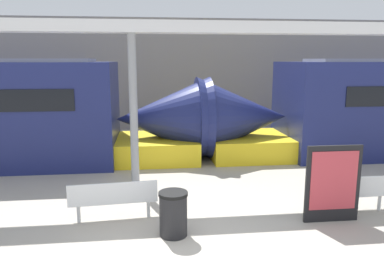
{
  "coord_description": "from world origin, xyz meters",
  "views": [
    {
      "loc": [
        -0.59,
        -5.62,
        3.16
      ],
      "look_at": [
        0.45,
        3.44,
        1.4
      ],
      "focal_mm": 35.0,
      "sensor_mm": 36.0,
      "label": 1
    }
  ],
  "objects_px": {
    "bench_far": "(355,191)",
    "poster_board": "(333,184)",
    "bench_near": "(113,197)",
    "trash_bin": "(173,214)",
    "support_column_near": "(134,113)"
  },
  "relations": [
    {
      "from": "bench_near",
      "to": "trash_bin",
      "type": "bearing_deg",
      "value": -37.47
    },
    {
      "from": "trash_bin",
      "to": "support_column_near",
      "type": "bearing_deg",
      "value": 105.81
    },
    {
      "from": "bench_far",
      "to": "trash_bin",
      "type": "bearing_deg",
      "value": -173.65
    },
    {
      "from": "bench_near",
      "to": "support_column_near",
      "type": "relative_size",
      "value": 0.46
    },
    {
      "from": "trash_bin",
      "to": "bench_far",
      "type": "bearing_deg",
      "value": 8.21
    },
    {
      "from": "support_column_near",
      "to": "trash_bin",
      "type": "bearing_deg",
      "value": -74.19
    },
    {
      "from": "bench_near",
      "to": "trash_bin",
      "type": "height_order",
      "value": "bench_near"
    },
    {
      "from": "bench_far",
      "to": "poster_board",
      "type": "height_order",
      "value": "poster_board"
    },
    {
      "from": "bench_far",
      "to": "poster_board",
      "type": "xyz_separation_m",
      "value": [
        -0.65,
        -0.31,
        0.29
      ]
    },
    {
      "from": "poster_board",
      "to": "support_column_near",
      "type": "relative_size",
      "value": 0.41
    },
    {
      "from": "bench_near",
      "to": "support_column_near",
      "type": "xyz_separation_m",
      "value": [
        0.36,
        2.0,
        1.4
      ]
    },
    {
      "from": "bench_far",
      "to": "trash_bin",
      "type": "relative_size",
      "value": 1.97
    },
    {
      "from": "trash_bin",
      "to": "support_column_near",
      "type": "relative_size",
      "value": 0.22
    },
    {
      "from": "bench_far",
      "to": "trash_bin",
      "type": "distance_m",
      "value": 3.84
    },
    {
      "from": "bench_near",
      "to": "trash_bin",
      "type": "distance_m",
      "value": 1.36
    }
  ]
}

